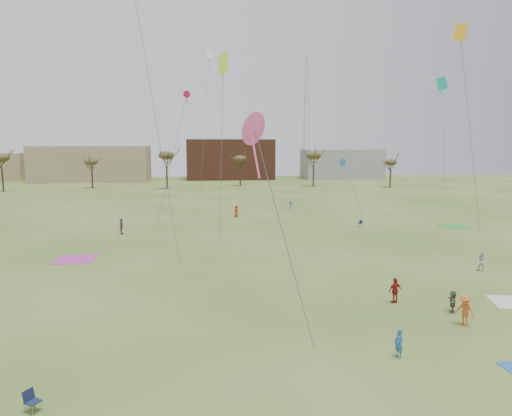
{
  "coord_description": "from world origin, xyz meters",
  "views": [
    {
      "loc": [
        -4.31,
        -23.38,
        10.36
      ],
      "look_at": [
        0.0,
        12.0,
        5.5
      ],
      "focal_mm": 32.53,
      "sensor_mm": 36.0,
      "label": 1
    }
  ],
  "objects": [
    {
      "name": "ground",
      "position": [
        0.0,
        0.0,
        0.0
      ],
      "size": [
        260.0,
        260.0,
        0.0
      ],
      "primitive_type": "plane",
      "color": "#36531A",
      "rests_on": "ground"
    },
    {
      "name": "flyer_near_right",
      "position": [
        5.27,
        -2.79,
        0.72
      ],
      "size": [
        0.49,
        0.61,
        1.44
      ],
      "primitive_type": "imported",
      "rotation": [
        0.0,
        0.0,
        5.03
      ],
      "color": "#22609F",
      "rests_on": "ground"
    },
    {
      "name": "spectator_fore_a",
      "position": [
        8.38,
        4.81,
        0.85
      ],
      "size": [
        1.07,
        0.66,
        1.69
      ],
      "primitive_type": "imported",
      "rotation": [
        0.0,
        0.0,
        3.41
      ],
      "color": "maroon",
      "rests_on": "ground"
    },
    {
      "name": "spectator_fore_c",
      "position": [
        11.21,
        2.72,
        0.7
      ],
      "size": [
        0.89,
        1.35,
        1.39
      ],
      "primitive_type": "imported",
      "rotation": [
        0.0,
        0.0,
        4.3
      ],
      "color": "brown",
      "rests_on": "ground"
    },
    {
      "name": "flyer_mid_b",
      "position": [
        10.75,
        0.62,
        0.9
      ],
      "size": [
        1.16,
        1.34,
        1.81
      ],
      "primitive_type": "imported",
      "rotation": [
        0.0,
        0.0,
        5.23
      ],
      "color": "#C25A24",
      "rests_on": "ground"
    },
    {
      "name": "spectator_mid_d",
      "position": [
        -13.48,
        31.38,
        0.94
      ],
      "size": [
        0.5,
        1.12,
        1.88
      ],
      "primitive_type": "imported",
      "rotation": [
        0.0,
        0.0,
        1.53
      ],
      "color": "#87387A",
      "rests_on": "ground"
    },
    {
      "name": "spectator_mid_e",
      "position": [
        18.72,
        11.38,
        0.8
      ],
      "size": [
        0.96,
        0.98,
        1.6
      ],
      "primitive_type": "imported",
      "rotation": [
        0.0,
        0.0,
        5.41
      ],
      "color": "silver",
      "rests_on": "ground"
    },
    {
      "name": "flyer_far_b",
      "position": [
        0.87,
        42.89,
        0.86
      ],
      "size": [
        0.95,
        1.0,
        1.72
      ],
      "primitive_type": "imported",
      "rotation": [
        0.0,
        0.0,
        0.91
      ],
      "color": "#A8371C",
      "rests_on": "ground"
    },
    {
      "name": "flyer_far_c",
      "position": [
        10.03,
        48.86,
        0.77
      ],
      "size": [
        0.77,
        1.1,
        1.55
      ],
      "primitive_type": "imported",
      "rotation": [
        0.0,
        0.0,
        4.5
      ],
      "color": "#1F5892",
      "rests_on": "ground"
    },
    {
      "name": "blanket_plum",
      "position": [
        -15.73,
        19.53,
        0.0
      ],
      "size": [
        3.46,
        3.46,
        0.03
      ],
      "primitive_type": "cube",
      "rotation": [
        0.0,
        0.0,
        1.57
      ],
      "color": "#AA3490",
      "rests_on": "ground"
    },
    {
      "name": "blanket_olive",
      "position": [
        27.89,
        31.51,
        0.0
      ],
      "size": [
        3.46,
        3.46,
        0.03
      ],
      "primitive_type": "cube",
      "rotation": [
        0.0,
        0.0,
        1.55
      ],
      "color": "#2F8335",
      "rests_on": "ground"
    },
    {
      "name": "camp_chair_left",
      "position": [
        -10.93,
        -5.56,
        0.26
      ],
      "size": [
        0.73,
        0.71,
        0.87
      ],
      "rotation": [
        0.0,
        0.0,
        1.01
      ],
      "color": "#141D38",
      "rests_on": "ground"
    },
    {
      "name": "camp_chair_right",
      "position": [
        15.85,
        32.7,
        0.26
      ],
      "size": [
        0.73,
        0.72,
        0.87
      ],
      "rotation": [
        0.0,
        0.0,
        5.29
      ],
      "color": "#15203C",
      "rests_on": "ground"
    },
    {
      "name": "kites_aloft",
      "position": [
        -2.97,
        32.85,
        22.47
      ],
      "size": [
        71.71,
        65.54,
        25.99
      ],
      "color": "#6FEA29",
      "rests_on": "ground"
    },
    {
      "name": "tree_line",
      "position": [
        -2.85,
        79.12,
        7.09
      ],
      "size": [
        117.44,
        49.32,
        8.91
      ],
      "color": "#3A2B1E",
      "rests_on": "ground"
    },
    {
      "name": "building_tan",
      "position": [
        -35.0,
        115.0,
        5.0
      ],
      "size": [
        32.0,
        14.0,
        10.0
      ],
      "primitive_type": "cube",
      "color": "#937F60",
      "rests_on": "ground"
    },
    {
      "name": "building_brick",
      "position": [
        5.0,
        120.0,
        6.0
      ],
      "size": [
        26.0,
        16.0,
        12.0
      ],
      "primitive_type": "cube",
      "color": "brown",
      "rests_on": "ground"
    },
    {
      "name": "building_grey",
      "position": [
        40.0,
        118.0,
        4.5
      ],
      "size": [
        24.0,
        12.0,
        9.0
      ],
      "primitive_type": "cube",
      "color": "gray",
      "rests_on": "ground"
    },
    {
      "name": "radio_tower",
      "position": [
        30.0,
        125.0,
        19.21
      ],
      "size": [
        1.51,
        1.72,
        41.0
      ],
      "color": "#9EA3A8",
      "rests_on": "ground"
    }
  ]
}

